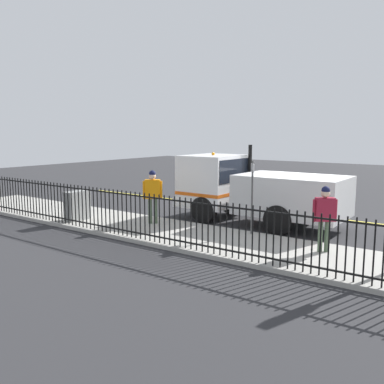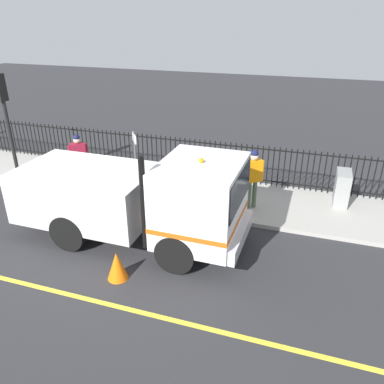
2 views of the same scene
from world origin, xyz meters
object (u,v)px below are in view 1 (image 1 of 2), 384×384
(worker_standing, at_px, (153,191))
(traffic_cone, at_px, (267,206))
(utility_cabinet, at_px, (77,206))
(work_truck, at_px, (248,187))
(street_sign, at_px, (252,189))
(pedestrian_distant, at_px, (325,212))

(worker_standing, relative_size, traffic_cone, 2.73)
(utility_cabinet, relative_size, traffic_cone, 1.54)
(work_truck, height_order, street_sign, work_truck)
(street_sign, bearing_deg, traffic_cone, -161.57)
(pedestrian_distant, bearing_deg, utility_cabinet, 151.31)
(work_truck, relative_size, pedestrian_distant, 3.47)
(worker_standing, xyz_separation_m, utility_cabinet, (1.14, -2.56, -0.60))
(work_truck, height_order, traffic_cone, work_truck)
(worker_standing, bearing_deg, work_truck, 11.11)
(utility_cabinet, relative_size, street_sign, 0.46)
(work_truck, height_order, worker_standing, work_truck)
(work_truck, xyz_separation_m, worker_standing, (2.50, -2.29, -0.06))
(pedestrian_distant, bearing_deg, worker_standing, 143.70)
(utility_cabinet, bearing_deg, work_truck, 126.93)
(traffic_cone, bearing_deg, utility_cabinet, -42.13)
(work_truck, relative_size, traffic_cone, 8.99)
(worker_standing, distance_m, utility_cabinet, 2.87)
(utility_cabinet, bearing_deg, street_sign, 106.99)
(worker_standing, height_order, traffic_cone, worker_standing)
(worker_standing, relative_size, street_sign, 0.82)
(work_truck, xyz_separation_m, pedestrian_distant, (2.47, 3.57, -0.11))
(work_truck, xyz_separation_m, street_sign, (1.82, 1.13, 0.23))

